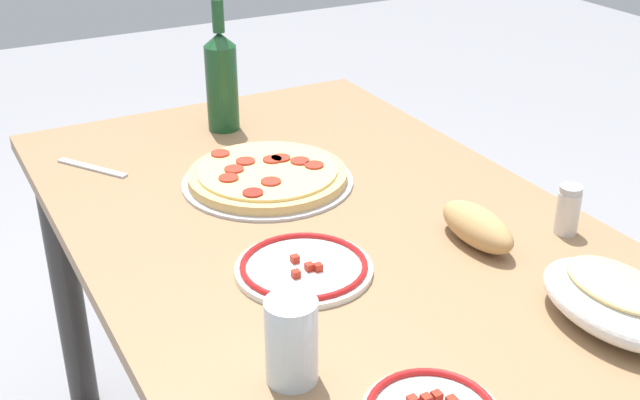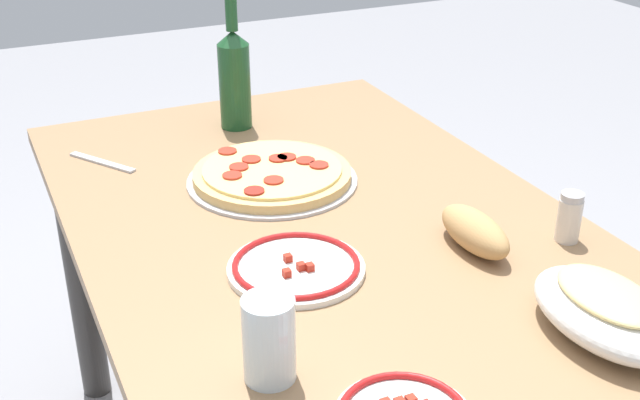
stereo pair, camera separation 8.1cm
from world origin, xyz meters
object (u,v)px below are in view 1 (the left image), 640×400
Objects in this scene: pepperoni_pizza at (267,176)px; spice_shaker at (568,210)px; wine_bottle at (222,79)px; dining_table at (320,271)px; side_plate_far at (304,267)px; baked_pasta_dish at (615,299)px; water_glass at (292,341)px; bread_loaf at (477,226)px.

spice_shaker is (0.42, 0.36, 0.03)m from pepperoni_pizza.
dining_table is at bearing -1.19° from wine_bottle.
dining_table is at bearing 144.27° from side_plate_far.
pepperoni_pizza reaches higher than side_plate_far.
wine_bottle is at bearing -155.62° from spice_shaker.
spice_shaker is (0.25, 0.34, 0.16)m from dining_table.
water_glass is (-0.11, -0.45, 0.02)m from baked_pasta_dish.
water_glass reaches higher than bread_loaf.
bread_loaf is (-0.28, -0.02, -0.01)m from baked_pasta_dish.
wine_bottle is at bearing 178.81° from dining_table.
spice_shaker is at bearing 53.05° from dining_table.
side_plate_far is at bearing -135.90° from baked_pasta_dish.
pepperoni_pizza is 0.59m from water_glass.
bread_loaf is (0.21, 0.18, 0.15)m from dining_table.
water_glass reaches higher than spice_shaker.
dining_table is at bearing 147.20° from water_glass.
dining_table is at bearing 8.80° from pepperoni_pizza.
wine_bottle is (-0.47, 0.01, 0.23)m from dining_table.
baked_pasta_dish reaches higher than bread_loaf.
wine_bottle is 1.74× the size of bread_loaf.
baked_pasta_dish is 0.27m from spice_shaker.
dining_table is at bearing -139.47° from bread_loaf.
pepperoni_pizza is (-0.17, -0.03, 0.13)m from dining_table.
pepperoni_pizza is at bearing -171.20° from dining_table.
wine_bottle reaches higher than side_plate_far.
side_plate_far is at bearing -15.26° from pepperoni_pizza.
wine_bottle reaches higher than pepperoni_pizza.
spice_shaker reaches higher than side_plate_far.
baked_pasta_dish is 0.83× the size of wine_bottle.
water_glass reaches higher than baked_pasta_dish.
bread_loaf is 1.90× the size of spice_shaker.
wine_bottle is at bearing 163.31° from water_glass.
baked_pasta_dish is at bearing 22.82° from dining_table.
bread_loaf reaches higher than dining_table.
side_plate_far is at bearing -101.99° from spice_shaker.
water_glass is 1.34× the size of spice_shaker.
bread_loaf is (0.68, 0.17, -0.08)m from wine_bottle.
pepperoni_pizza is at bearing -6.61° from wine_bottle.
baked_pasta_dish is 0.46m from water_glass.
pepperoni_pizza is 0.56m from spice_shaker.
wine_bottle is 2.47× the size of water_glass.
baked_pasta_dish is 2.76× the size of spice_shaker.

